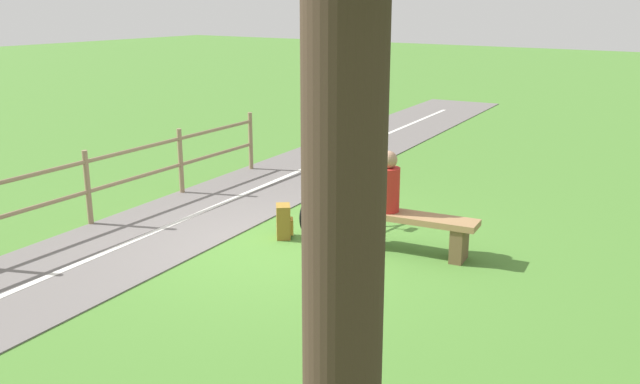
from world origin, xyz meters
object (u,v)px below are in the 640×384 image
(bench, at_px, (410,226))
(person_seated, at_px, (388,184))
(bicycle, at_px, (338,204))
(backpack, at_px, (284,222))
(tree_near_bench, at_px, (357,273))

(bench, distance_m, person_seated, 0.61)
(person_seated, bearing_deg, bicycle, -28.14)
(bench, distance_m, backpack, 1.74)
(bicycle, height_order, backpack, bicycle)
(bicycle, xyz_separation_m, backpack, (0.37, 0.77, -0.12))
(person_seated, distance_m, tree_near_bench, 6.06)
(bench, relative_size, bicycle, 1.09)
(bench, relative_size, person_seated, 2.24)
(person_seated, xyz_separation_m, backpack, (1.37, 0.40, -0.65))
(bench, height_order, backpack, bench)
(bench, bearing_deg, backpack, 6.95)
(bicycle, distance_m, tree_near_bench, 6.98)
(tree_near_bench, bearing_deg, bicycle, -56.58)
(person_seated, bearing_deg, backpack, 8.47)
(backpack, bearing_deg, bicycle, -115.82)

